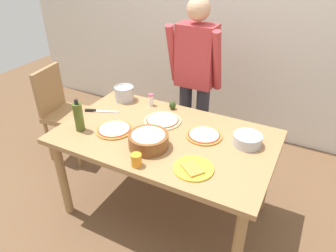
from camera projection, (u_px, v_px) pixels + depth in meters
The scene contains 17 objects.
ground at pixel (165, 208), 2.70m from camera, with size 8.00×8.00×0.00m, color brown.
wall_back at pixel (236, 18), 3.25m from camera, with size 5.60×0.10×2.60m, color silver.
dining_table at pixel (165, 145), 2.36m from camera, with size 1.60×0.96×0.76m.
person_cook at pixel (195, 76), 2.83m from camera, with size 0.49×0.25×1.62m.
chair_wooden_left at pixel (62, 108), 3.14m from camera, with size 0.46×0.46×0.95m.
pizza_raw_on_board at pixel (163, 120), 2.47m from camera, with size 0.30×0.30×0.02m.
pizza_cooked_on_tray at pixel (204, 135), 2.29m from camera, with size 0.27×0.27×0.02m.
pizza_second_cooked at pixel (114, 129), 2.36m from camera, with size 0.28×0.28×0.02m.
plate_with_slice at pixel (193, 168), 1.96m from camera, with size 0.26×0.26×0.02m.
popcorn_bowl at pixel (148, 139), 2.15m from camera, with size 0.28×0.28×0.11m.
mixing_bowl_steel at pixel (247, 140), 2.18m from camera, with size 0.20×0.20×0.08m.
olive_oil_bottle at pixel (79, 117), 2.31m from camera, with size 0.07×0.07×0.26m.
steel_pot at pixel (124, 93), 2.78m from camera, with size 0.17×0.17×0.13m.
cup_orange at pixel (136, 160), 1.98m from camera, with size 0.07×0.07×0.09m, color orange.
salt_shaker at pixel (151, 100), 2.69m from camera, with size 0.04×0.04×0.11m.
chef_knife at pixel (98, 111), 2.62m from camera, with size 0.28×0.13×0.02m.
avocado at pixel (172, 105), 2.64m from camera, with size 0.06×0.06×0.07m, color #2D4219.
Camera 1 is at (0.92, -1.71, 2.01)m, focal length 33.30 mm.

